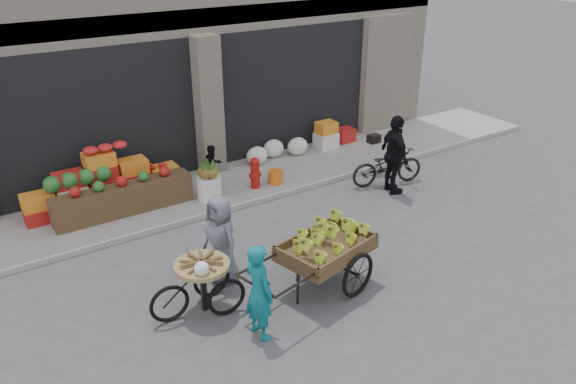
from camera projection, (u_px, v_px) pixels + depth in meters
ground at (342, 270)px, 9.70m from camera, size 80.00×80.00×0.00m
sidewalk at (230, 185)px, 12.77m from camera, size 18.00×2.20×0.12m
building at (152, 14)px, 14.33m from camera, size 14.00×6.45×7.00m
fruit_display at (115, 181)px, 11.48m from camera, size 3.10×1.12×1.24m
pineapple_bin at (209, 188)px, 11.89m from camera, size 0.52×0.52×0.50m
fire_hydrant at (255, 172)px, 12.34m from camera, size 0.22×0.22×0.71m
orange_bucket at (276, 177)px, 12.65m from camera, size 0.32×0.32×0.30m
right_bay_goods at (309, 141)px, 14.38m from camera, size 3.35×0.60×0.70m
seated_person at (213, 165)px, 12.45m from camera, size 0.51×0.43×0.93m
banana_cart at (324, 247)px, 8.90m from camera, size 2.69×1.53×1.06m
vendor_woman at (259, 291)px, 7.85m from camera, size 0.41×0.58×1.49m
tricycle_cart at (202, 279)px, 8.46m from camera, size 1.44×0.88×0.95m
vendor_grey at (221, 239)px, 9.12m from camera, size 0.61×0.82×1.54m
bicycle at (387, 166)px, 12.79m from camera, size 1.81×1.03×0.90m
cyclist at (395, 155)px, 12.20m from camera, size 0.69×1.12×1.77m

